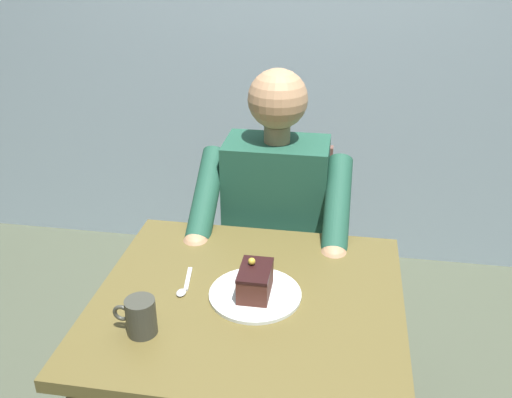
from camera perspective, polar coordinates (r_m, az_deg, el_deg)
name	(u,v)px	position (r m, az deg, el deg)	size (l,w,h in m)	color
dining_table	(248,328)	(1.62, -0.79, -12.94)	(0.83, 0.76, 0.75)	brown
chair	(278,250)	(2.24, 2.25, -5.13)	(0.42, 0.42, 0.89)	brown
seated_person	(273,239)	(2.02, 1.69, -4.04)	(0.53, 0.58, 1.23)	#204F3C
dessert_plate	(255,294)	(1.55, -0.08, -9.61)	(0.25, 0.25, 0.01)	white
cake_slice	(255,281)	(1.53, -0.09, -8.26)	(0.08, 0.13, 0.10)	#4B251C
coffee_cup	(140,316)	(1.44, -11.61, -11.50)	(0.11, 0.07, 0.10)	#3B3C32
dessert_spoon	(184,286)	(1.60, -7.25, -8.74)	(0.03, 0.14, 0.01)	silver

